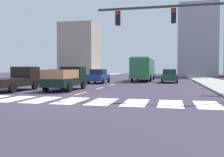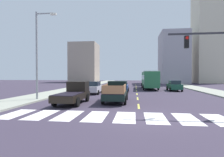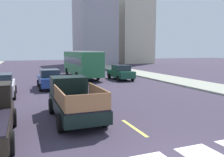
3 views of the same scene
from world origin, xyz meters
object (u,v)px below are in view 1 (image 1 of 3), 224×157
(pickup_dark, at_px, (17,79))
(traffic_signal_gantry, at_px, (193,27))
(sedan_far, at_px, (169,76))
(sedan_near_right, at_px, (99,76))
(city_bus, at_px, (144,67))
(sedan_mid, at_px, (60,77))
(pickup_stakebed, at_px, (68,79))

(pickup_dark, bearing_deg, traffic_signal_gantry, -10.27)
(pickup_dark, xyz_separation_m, sedan_far, (12.10, 14.67, -0.06))
(sedan_far, relative_size, traffic_signal_gantry, 0.53)
(sedan_near_right, bearing_deg, city_bus, 57.36)
(sedan_far, bearing_deg, sedan_mid, -151.37)
(pickup_stakebed, relative_size, city_bus, 0.48)
(city_bus, distance_m, sedan_near_right, 8.75)
(pickup_stakebed, height_order, sedan_far, pickup_stakebed)
(sedan_near_right, bearing_deg, traffic_signal_gantry, -55.86)
(pickup_stakebed, xyz_separation_m, pickup_dark, (-3.79, -1.50, -0.02))
(sedan_mid, bearing_deg, traffic_signal_gantry, -41.47)
(pickup_dark, bearing_deg, city_bus, 69.02)
(pickup_dark, height_order, sedan_near_right, pickup_dark)
(sedan_far, bearing_deg, pickup_dark, -127.86)
(sedan_mid, height_order, sedan_near_right, same)
(traffic_signal_gantry, bearing_deg, sedan_mid, 139.12)
(city_bus, relative_size, traffic_signal_gantry, 1.30)
(sedan_far, height_order, traffic_signal_gantry, traffic_signal_gantry)
(pickup_stakebed, height_order, traffic_signal_gantry, traffic_signal_gantry)
(sedan_mid, xyz_separation_m, sedan_near_right, (3.76, 2.81, 0.00))
(pickup_dark, height_order, sedan_mid, pickup_dark)
(sedan_near_right, bearing_deg, sedan_mid, -143.01)
(pickup_stakebed, relative_size, traffic_signal_gantry, 0.63)
(city_bus, bearing_deg, sedan_near_right, -123.21)
(sedan_mid, xyz_separation_m, sedan_far, (12.18, 6.20, 0.00))
(sedan_near_right, height_order, sedan_far, same)
(pickup_stakebed, distance_m, pickup_dark, 4.07)
(sedan_far, bearing_deg, traffic_signal_gantry, -83.99)
(pickup_dark, relative_size, sedan_near_right, 1.18)
(city_bus, relative_size, sedan_far, 2.45)
(pickup_dark, height_order, traffic_signal_gantry, traffic_signal_gantry)
(pickup_dark, bearing_deg, sedan_near_right, 75.26)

